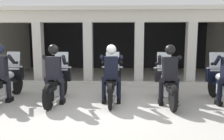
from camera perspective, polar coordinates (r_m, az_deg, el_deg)
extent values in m
plane|color=#A8A59E|center=(8.84, 0.72, -3.31)|extent=(80.00, 80.00, 0.00)
cube|color=black|center=(13.46, 1.15, 6.57)|extent=(11.06, 0.24, 2.81)
cube|color=beige|center=(8.85, 0.37, 13.58)|extent=(11.06, 0.36, 0.44)
cube|color=beige|center=(11.12, 0.84, 13.97)|extent=(11.06, 5.19, 0.16)
cube|color=beige|center=(12.47, -25.12, 5.73)|extent=(0.30, 5.19, 2.81)
cube|color=beige|center=(9.44, -18.33, 4.28)|extent=(0.35, 0.36, 2.37)
cube|color=beige|center=(8.92, -6.13, 4.44)|extent=(0.35, 0.36, 2.37)
cube|color=beige|center=(8.84, 6.92, 4.40)|extent=(0.35, 0.36, 2.37)
cube|color=beige|center=(9.22, 19.53, 4.14)|extent=(0.35, 0.36, 2.37)
cube|color=#B7B5AD|center=(8.47, 0.23, -3.38)|extent=(10.66, 0.24, 0.12)
cylinder|color=black|center=(7.59, -23.28, -3.36)|extent=(0.09, 0.64, 0.64)
cube|color=black|center=(7.56, -23.37, -1.81)|extent=(0.14, 0.44, 0.08)
cube|color=silver|center=(6.93, -26.00, -4.12)|extent=(0.28, 0.44, 0.28)
cube|color=black|center=(6.95, -25.87, -2.99)|extent=(0.18, 1.24, 0.16)
ellipsoid|color=#B2B2B7|center=(7.11, -25.11, -1.24)|extent=(0.26, 0.48, 0.22)
cube|color=black|center=(6.78, -26.62, -2.69)|extent=(0.24, 0.52, 0.10)
cylinder|color=silver|center=(7.50, -23.58, -1.64)|extent=(0.05, 0.24, 0.53)
cube|color=black|center=(7.43, -23.84, -0.65)|extent=(0.52, 0.16, 0.44)
sphere|color=silver|center=(7.51, -23.51, -0.39)|extent=(0.18, 0.18, 0.18)
cube|color=silver|center=(7.37, -24.07, 2.21)|extent=(0.40, 0.14, 0.54)
cylinder|color=silver|center=(7.31, -24.28, 0.78)|extent=(0.62, 0.04, 0.04)
cylinder|color=silver|center=(6.62, -26.42, -6.41)|extent=(0.07, 0.55, 0.07)
cube|color=black|center=(6.71, -26.91, 0.65)|extent=(0.36, 0.22, 0.60)
cube|color=#591414|center=(6.81, -26.43, 0.94)|extent=(0.05, 0.02, 0.32)
cylinder|color=black|center=(6.70, -25.62, -1.96)|extent=(0.26, 0.29, 0.17)
cylinder|color=black|center=(6.72, -25.03, -4.28)|extent=(0.12, 0.12, 0.53)
cube|color=black|center=(6.80, -24.83, -6.95)|extent=(0.11, 0.26, 0.12)
cylinder|color=black|center=(6.79, -24.45, 2.48)|extent=(0.19, 0.48, 0.31)
sphere|color=black|center=(6.97, -23.32, 1.76)|extent=(0.09, 0.09, 0.09)
cylinder|color=black|center=(6.97, -12.39, -3.85)|extent=(0.09, 0.64, 0.64)
cylinder|color=black|center=(5.67, -16.06, -6.70)|extent=(0.09, 0.64, 0.64)
cube|color=black|center=(6.93, -12.44, -2.17)|extent=(0.14, 0.44, 0.08)
cube|color=silver|center=(6.26, -14.18, -4.79)|extent=(0.28, 0.44, 0.28)
cube|color=black|center=(6.28, -14.09, -3.53)|extent=(0.18, 1.24, 0.16)
ellipsoid|color=#1E2338|center=(6.45, -13.58, -1.58)|extent=(0.26, 0.48, 0.22)
cube|color=black|center=(6.09, -14.59, -3.21)|extent=(0.24, 0.52, 0.10)
cube|color=black|center=(5.68, -15.93, -4.83)|extent=(0.16, 0.48, 0.10)
cylinder|color=silver|center=(6.87, -12.58, -1.99)|extent=(0.05, 0.24, 0.53)
cube|color=black|center=(6.79, -12.75, -0.92)|extent=(0.52, 0.16, 0.44)
sphere|color=silver|center=(6.88, -12.53, -0.62)|extent=(0.18, 0.18, 0.18)
cube|color=silver|center=(6.72, -12.89, 2.22)|extent=(0.40, 0.14, 0.54)
cylinder|color=silver|center=(6.67, -13.02, 0.65)|extent=(0.62, 0.04, 0.04)
cylinder|color=silver|center=(5.94, -13.97, -7.38)|extent=(0.07, 0.55, 0.07)
cube|color=black|center=(6.01, -14.78, 0.49)|extent=(0.36, 0.22, 0.60)
cube|color=#14193F|center=(6.12, -14.45, 0.82)|extent=(0.05, 0.02, 0.32)
sphere|color=tan|center=(5.99, -14.87, 4.84)|extent=(0.21, 0.21, 0.21)
sphere|color=black|center=(5.99, -14.88, 5.12)|extent=(0.26, 0.26, 0.26)
cylinder|color=black|center=(6.04, -13.35, -2.41)|extent=(0.26, 0.29, 0.17)
cylinder|color=black|center=(6.08, -12.72, -4.97)|extent=(0.12, 0.12, 0.53)
cube|color=black|center=(6.16, -12.60, -7.90)|extent=(0.11, 0.26, 0.12)
cylinder|color=black|center=(6.12, -15.87, -2.36)|extent=(0.26, 0.29, 0.17)
cylinder|color=black|center=(6.19, -16.31, -4.85)|extent=(0.12, 0.12, 0.53)
cube|color=black|center=(6.28, -16.16, -7.73)|extent=(0.11, 0.26, 0.12)
cylinder|color=black|center=(6.15, -12.25, 2.52)|extent=(0.19, 0.48, 0.31)
sphere|color=black|center=(6.35, -11.39, 1.71)|extent=(0.09, 0.09, 0.09)
cylinder|color=black|center=(6.28, -16.13, 2.49)|extent=(0.19, 0.48, 0.31)
sphere|color=black|center=(6.50, -15.84, 1.70)|extent=(0.09, 0.09, 0.09)
cylinder|color=black|center=(6.87, 0.19, -3.84)|extent=(0.09, 0.64, 0.64)
cylinder|color=black|center=(5.50, -0.43, -6.81)|extent=(0.09, 0.64, 0.64)
cube|color=black|center=(6.83, 0.19, -2.14)|extent=(0.14, 0.44, 0.08)
cube|color=silver|center=(6.12, -0.11, -4.81)|extent=(0.28, 0.44, 0.28)
cube|color=black|center=(6.15, -0.09, -3.53)|extent=(0.18, 1.24, 0.16)
ellipsoid|color=black|center=(6.33, 0.00, -1.54)|extent=(0.26, 0.48, 0.22)
cube|color=black|center=(5.96, -0.17, -3.21)|extent=(0.24, 0.52, 0.10)
cube|color=black|center=(5.52, -0.40, -4.88)|extent=(0.16, 0.48, 0.10)
cylinder|color=silver|center=(6.76, 0.17, -1.96)|extent=(0.05, 0.24, 0.53)
cube|color=black|center=(6.68, 0.14, -0.86)|extent=(0.52, 0.16, 0.44)
sphere|color=silver|center=(6.78, 0.18, -0.57)|extent=(0.18, 0.18, 0.18)
cube|color=silver|center=(6.61, 0.14, 2.32)|extent=(0.40, 0.14, 0.54)
cylinder|color=silver|center=(6.55, 0.11, 0.73)|extent=(0.62, 0.04, 0.04)
cylinder|color=silver|center=(5.83, 0.91, -7.44)|extent=(0.07, 0.55, 0.07)
cube|color=black|center=(5.87, -0.18, 0.58)|extent=(0.36, 0.22, 0.60)
cube|color=#14193F|center=(5.99, -0.13, 0.92)|extent=(0.05, 0.02, 0.32)
sphere|color=tan|center=(5.85, -0.17, 5.03)|extent=(0.21, 0.21, 0.21)
sphere|color=silver|center=(5.85, -0.17, 5.33)|extent=(0.26, 0.26, 0.26)
cylinder|color=black|center=(5.93, 1.18, -2.37)|extent=(0.26, 0.29, 0.17)
cylinder|color=black|center=(5.99, 1.75, -4.96)|extent=(0.12, 0.12, 0.53)
cube|color=black|center=(6.08, 1.74, -7.93)|extent=(0.11, 0.26, 0.12)
cylinder|color=black|center=(5.95, -1.52, -2.35)|extent=(0.26, 0.29, 0.17)
cylinder|color=black|center=(6.01, -2.08, -4.92)|extent=(0.12, 0.12, 0.53)
cube|color=black|center=(6.10, -2.06, -7.88)|extent=(0.11, 0.26, 0.12)
cylinder|color=black|center=(6.07, 2.00, 2.63)|extent=(0.19, 0.48, 0.31)
sphere|color=black|center=(6.29, 2.38, 1.80)|extent=(0.09, 0.09, 0.09)
cylinder|color=black|center=(6.09, -2.15, 2.64)|extent=(0.19, 0.48, 0.31)
sphere|color=black|center=(6.32, -2.35, 1.83)|extent=(0.09, 0.09, 0.09)
cylinder|color=black|center=(6.86, 12.88, -4.05)|extent=(0.09, 0.64, 0.64)
cylinder|color=black|center=(5.53, 15.46, -7.04)|extent=(0.09, 0.64, 0.64)
cube|color=black|center=(6.82, 12.94, -2.34)|extent=(0.14, 0.44, 0.08)
cube|color=silver|center=(6.13, 14.14, -5.04)|extent=(0.28, 0.44, 0.28)
cube|color=black|center=(6.15, 14.08, -3.75)|extent=(0.18, 1.24, 0.16)
ellipsoid|color=#B2B2B7|center=(6.33, 13.75, -1.76)|extent=(0.26, 0.48, 0.22)
cube|color=black|center=(5.97, 14.45, -3.44)|extent=(0.24, 0.52, 0.10)
cube|color=black|center=(5.54, 15.39, -5.12)|extent=(0.16, 0.48, 0.10)
cylinder|color=silver|center=(6.76, 13.03, -2.17)|extent=(0.05, 0.24, 0.53)
cube|color=black|center=(6.68, 13.16, -1.07)|extent=(0.52, 0.16, 0.44)
sphere|color=silver|center=(6.77, 13.02, -0.77)|extent=(0.18, 0.18, 0.18)
cube|color=silver|center=(6.61, 13.30, 2.11)|extent=(0.40, 0.14, 0.54)
cylinder|color=silver|center=(6.55, 13.38, 0.52)|extent=(0.62, 0.04, 0.04)
cylinder|color=silver|center=(5.87, 15.91, -7.62)|extent=(0.07, 0.55, 0.07)
cube|color=black|center=(5.88, 14.62, 0.34)|extent=(0.36, 0.22, 0.60)
cube|color=#591414|center=(6.00, 14.39, 0.68)|extent=(0.05, 0.02, 0.32)
sphere|color=#936B51|center=(5.86, 14.73, 4.78)|extent=(0.21, 0.21, 0.21)
sphere|color=black|center=(5.86, 14.74, 5.07)|extent=(0.26, 0.26, 0.26)
cylinder|color=black|center=(5.98, 15.79, -2.59)|extent=(0.26, 0.29, 0.17)
cylinder|color=black|center=(6.05, 16.25, -5.15)|extent=(0.12, 0.12, 0.53)
cube|color=black|center=(6.14, 16.11, -8.08)|extent=(0.11, 0.26, 0.12)
cylinder|color=black|center=(5.92, 13.15, -2.59)|extent=(0.26, 0.29, 0.17)
cylinder|color=black|center=(5.97, 12.50, -5.19)|extent=(0.12, 0.12, 0.53)
cube|color=black|center=(6.06, 12.39, -8.17)|extent=(0.11, 0.26, 0.12)
cylinder|color=black|center=(6.14, 16.25, 2.37)|extent=(0.19, 0.48, 0.31)
sphere|color=black|center=(6.36, 16.12, 1.56)|extent=(0.09, 0.09, 0.09)
cylinder|color=black|center=(6.05, 12.19, 2.43)|extent=(0.19, 0.48, 0.31)
sphere|color=black|center=(6.26, 11.49, 1.62)|extent=(0.09, 0.09, 0.09)
cylinder|color=black|center=(7.30, 24.62, -3.86)|extent=(0.09, 0.64, 0.64)
cube|color=black|center=(7.27, 24.72, -2.25)|extent=(0.14, 0.44, 0.08)
cube|color=black|center=(6.64, 26.96, -3.54)|extent=(0.18, 1.24, 0.16)
ellipsoid|color=#B2B2B7|center=(6.81, 26.29, -1.69)|extent=(0.26, 0.48, 0.22)
cylinder|color=silver|center=(7.21, 24.91, -2.09)|extent=(0.05, 0.24, 0.53)
cube|color=black|center=(7.13, 25.15, -1.06)|extent=(0.52, 0.16, 0.44)
sphere|color=silver|center=(7.22, 24.86, -0.78)|extent=(0.18, 0.18, 0.18)
cube|color=silver|center=(7.07, 25.39, 1.92)|extent=(0.40, 0.14, 0.54)
cylinder|color=silver|center=(7.01, 25.56, 0.43)|extent=(0.62, 0.04, 0.04)
cylinder|color=black|center=(6.39, 26.56, -2.46)|extent=(0.26, 0.29, 0.17)
cylinder|color=black|center=(6.42, 25.92, -4.89)|extent=(0.12, 0.12, 0.53)
cube|color=black|center=(6.50, 25.71, -7.66)|extent=(0.11, 0.26, 0.12)
cylinder|color=black|center=(6.49, 25.44, 2.20)|extent=(0.19, 0.48, 0.31)
sphere|color=black|center=(6.68, 24.38, 1.46)|extent=(0.09, 0.09, 0.09)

